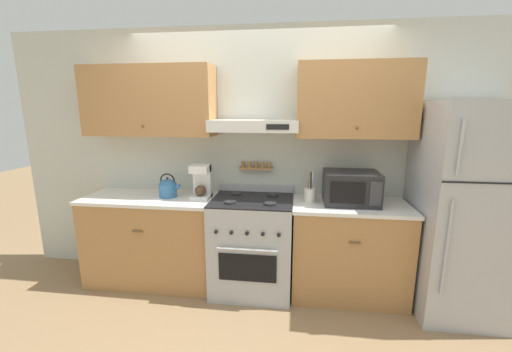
% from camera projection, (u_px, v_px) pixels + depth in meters
% --- Properties ---
extents(ground_plane, '(16.00, 16.00, 0.00)m').
position_uv_depth(ground_plane, '(248.00, 304.00, 2.89)').
color(ground_plane, '#937551').
extents(wall_back, '(5.20, 0.46, 2.55)m').
position_uv_depth(wall_back, '(251.00, 140.00, 3.15)').
color(wall_back, silver).
rests_on(wall_back, ground_plane).
extents(counter_left, '(1.31, 0.61, 0.91)m').
position_uv_depth(counter_left, '(153.00, 239.00, 3.23)').
color(counter_left, '#AD7A47').
rests_on(counter_left, ground_plane).
extents(counter_right, '(1.06, 0.61, 0.91)m').
position_uv_depth(counter_right, '(348.00, 249.00, 2.98)').
color(counter_right, '#AD7A47').
rests_on(counter_right, ground_plane).
extents(stove_range, '(0.76, 0.67, 0.99)m').
position_uv_depth(stove_range, '(252.00, 244.00, 3.06)').
color(stove_range, '#ADAFB5').
rests_on(stove_range, ground_plane).
extents(refrigerator, '(0.75, 0.78, 1.83)m').
position_uv_depth(refrigerator, '(464.00, 211.00, 2.67)').
color(refrigerator, '#ADAFB5').
rests_on(refrigerator, ground_plane).
extents(tea_kettle, '(0.22, 0.17, 0.24)m').
position_uv_depth(tea_kettle, '(168.00, 187.00, 3.10)').
color(tea_kettle, teal).
rests_on(tea_kettle, counter_left).
extents(coffee_maker, '(0.18, 0.20, 0.33)m').
position_uv_depth(coffee_maker, '(202.00, 181.00, 3.07)').
color(coffee_maker, white).
rests_on(coffee_maker, counter_left).
extents(microwave, '(0.49, 0.40, 0.29)m').
position_uv_depth(microwave, '(351.00, 188.00, 2.88)').
color(microwave, '#232326').
rests_on(microwave, counter_right).
extents(utensil_crock, '(0.11, 0.11, 0.29)m').
position_uv_depth(utensil_crock, '(310.00, 194.00, 2.93)').
color(utensil_crock, silver).
rests_on(utensil_crock, counter_right).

